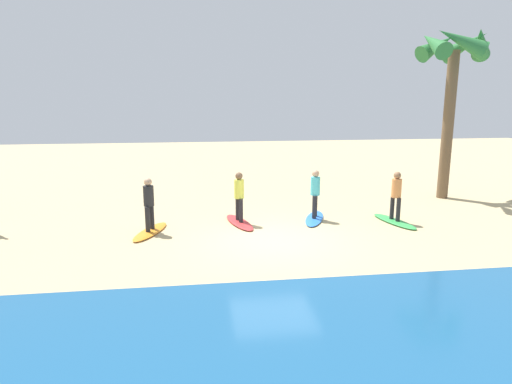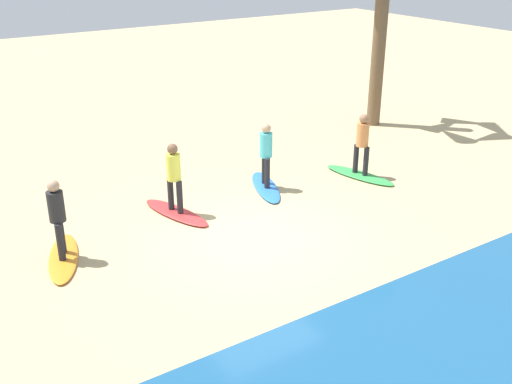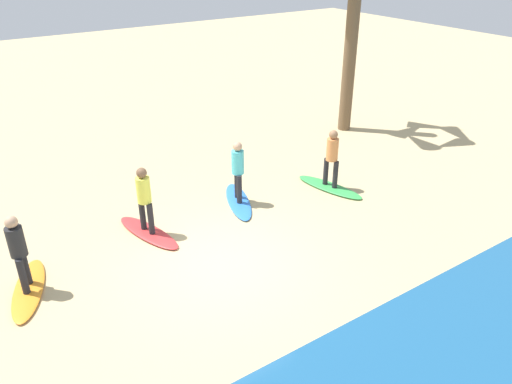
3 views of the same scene
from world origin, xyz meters
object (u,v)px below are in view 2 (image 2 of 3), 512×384
Objects in this scene: surfboard_green at (360,175)px; surfer_red at (174,173)px; surfer_green at (362,140)px; surfboard_blue at (266,187)px; surfer_orange at (57,213)px; surfboard_red at (176,213)px; surfer_blue at (266,150)px; surfboard_orange at (63,258)px.

surfboard_green is 5.30m from surfer_red.
surfboard_blue is at bearing -15.63° from surfer_green.
surfer_red is 1.00× the size of surfer_orange.
surfboard_red is 1.28× the size of surfer_orange.
surfboard_red is at bearing -166.79° from surfer_orange.
surfboard_green is 1.28× the size of surfer_orange.
surfer_green is at bearing 95.86° from surfboard_blue.
surfer_green is at bearing 173.45° from surfer_red.
surfboard_green is 1.00× the size of surfboard_red.
surfboard_green is 1.28× the size of surfer_blue.
surfer_orange is at bearing -60.25° from surfboard_blue.
surfboard_blue is 1.00× the size of surfboard_orange.
surfer_blue is at bearing 78.87° from surfboard_red.
surfer_orange is (8.02, 0.07, 0.00)m from surfer_green.
surfer_green is (0.00, 0.00, 0.99)m from surfboard_green.
surfboard_blue is 1.28× the size of surfer_orange.
surfboard_red is (2.61, 0.12, 0.00)m from surfboard_blue.
surfer_green is 0.78× the size of surfboard_red.
surfboard_green is at bearing 173.45° from surfer_red.
surfboard_green is 2.84m from surfer_blue.
surfboard_green is 8.02m from surfboard_orange.
surfer_blue and surfer_orange have the same top height.
surfer_red is (5.17, -0.59, 0.99)m from surfboard_green.
surfboard_green and surfboard_orange have the same top height.
surfer_blue is 2.79m from surfboard_red.
surfboard_orange is (8.02, 0.07, -0.99)m from surfer_green.
surfer_blue is at bearing 117.98° from surfboard_orange.
surfboard_red is at bearing -65.79° from surfboard_blue.
surfboard_green is at bearing 110.24° from surfboard_orange.
surfboard_green and surfboard_red have the same top height.
surfboard_blue is 2.79m from surfer_red.
surfer_blue reaches higher than surfboard_blue.
surfboard_red is at bearing -45.00° from surfer_red.
surfboard_green is 1.00× the size of surfboard_blue.
surfer_red is at bearing -166.79° from surfer_orange.
surfer_orange is (0.00, 0.00, 0.99)m from surfboard_orange.
surfer_green is 0.78× the size of surfboard_blue.
surfboard_green and surfboard_blue have the same top height.
surfer_blue is at bearing -177.28° from surfer_red.
surfer_orange is (5.45, 0.79, 0.00)m from surfer_blue.
surfboard_orange is (8.02, 0.07, 0.00)m from surfboard_green.
surfboard_red is at bearing 2.72° from surfer_blue.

